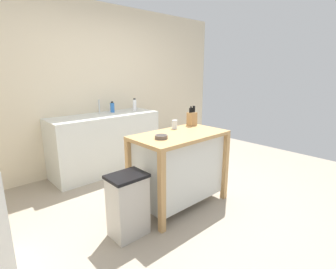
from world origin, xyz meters
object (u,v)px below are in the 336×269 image
at_px(drinking_cup, 175,124).
at_px(bottle_hand_soap, 112,107).
at_px(bowl_ceramic_wide, 161,137).
at_px(bottle_dish_soap, 135,105).
at_px(trash_bin, 128,205).
at_px(knife_block, 192,118).
at_px(kitchen_island, 179,165).
at_px(sink_faucet, 99,107).

distance_m(drinking_cup, bottle_hand_soap, 1.45).
bearing_deg(bowl_ceramic_wide, bottle_dish_soap, 63.80).
bearing_deg(drinking_cup, trash_bin, -161.41).
distance_m(knife_block, bottle_hand_soap, 1.49).
bearing_deg(bottle_dish_soap, kitchen_island, -106.98).
bearing_deg(knife_block, bottle_dish_soap, 88.02).
height_order(sink_faucet, bottle_hand_soap, sink_faucet).
bearing_deg(bottle_hand_soap, knife_block, -77.70).
relative_size(drinking_cup, bottle_dish_soap, 0.51).
xyz_separation_m(bowl_ceramic_wide, drinking_cup, (0.43, 0.25, 0.03)).
bearing_deg(bottle_dish_soap, knife_block, -91.98).
bearing_deg(kitchen_island, sink_faucet, 93.66).
height_order(knife_block, drinking_cup, knife_block).
bearing_deg(bowl_ceramic_wide, trash_bin, -172.85).
height_order(kitchen_island, trash_bin, kitchen_island).
xyz_separation_m(kitchen_island, knife_block, (0.43, 0.21, 0.48)).
bearing_deg(knife_block, sink_faucet, 109.98).
relative_size(bowl_ceramic_wide, drinking_cup, 1.27).
relative_size(kitchen_island, knife_block, 4.32).
xyz_separation_m(drinking_cup, trash_bin, (-0.91, -0.31, -0.62)).
bearing_deg(kitchen_island, trash_bin, -173.35).
height_order(drinking_cup, trash_bin, drinking_cup).
bearing_deg(trash_bin, knife_block, 13.89).
bearing_deg(kitchen_island, bottle_dish_soap, 73.02).
bearing_deg(bottle_hand_soap, drinking_cup, -89.52).
distance_m(kitchen_island, knife_block, 0.68).
bearing_deg(trash_bin, bowl_ceramic_wide, 7.15).
distance_m(kitchen_island, bottle_hand_soap, 1.75).
relative_size(trash_bin, sink_faucet, 2.86).
xyz_separation_m(trash_bin, bottle_hand_soap, (0.90, 1.76, 0.68)).
distance_m(knife_block, sink_faucet, 1.57).
xyz_separation_m(kitchen_island, bottle_dish_soap, (0.48, 1.56, 0.52)).
xyz_separation_m(knife_block, sink_faucet, (-0.54, 1.48, 0.05)).
bearing_deg(knife_block, bottle_hand_soap, 102.30).
bearing_deg(bottle_dish_soap, trash_bin, -127.45).
xyz_separation_m(bottle_hand_soap, bottle_dish_soap, (0.36, -0.11, 0.02)).
xyz_separation_m(drinking_cup, bottle_hand_soap, (-0.01, 1.45, 0.06)).
bearing_deg(bottle_hand_soap, kitchen_island, -93.82).
xyz_separation_m(sink_faucet, bottle_hand_soap, (0.22, -0.02, -0.03)).
xyz_separation_m(bowl_ceramic_wide, trash_bin, (-0.48, -0.06, -0.58)).
xyz_separation_m(kitchen_island, bowl_ceramic_wide, (-0.31, -0.03, 0.41)).
bearing_deg(bottle_hand_soap, bottle_dish_soap, -16.49).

